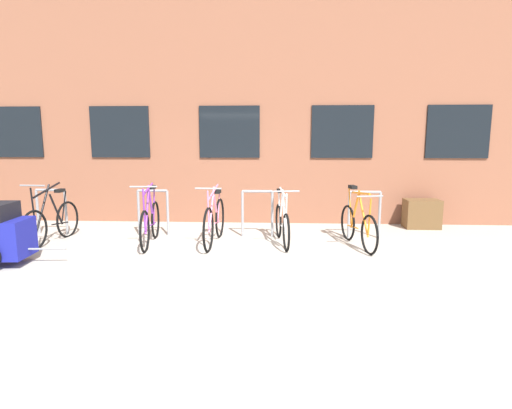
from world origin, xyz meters
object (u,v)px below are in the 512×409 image
object	(u,v)px
bicycle_orange	(358,225)
bicycle_white	(282,223)
planter_box	(422,214)
bicycle_purple	(150,222)
bicycle_pink	(214,221)
bicycle_black	(52,222)

from	to	relation	value
bicycle_orange	bicycle_white	xyz separation A→B (m)	(-1.31, 0.13, -0.01)
planter_box	bicycle_orange	bearing A→B (deg)	-135.99
bicycle_purple	bicycle_orange	bearing A→B (deg)	0.86
bicycle_purple	bicycle_pink	bearing A→B (deg)	5.35
bicycle_white	bicycle_black	bearing A→B (deg)	-177.40
bicycle_orange	planter_box	world-z (taller)	bicycle_orange
bicycle_white	bicycle_purple	distance (m)	2.33
bicycle_pink	bicycle_orange	bearing A→B (deg)	-1.15
bicycle_orange	bicycle_purple	size ratio (longest dim) A/B	0.95
bicycle_black	bicycle_purple	bearing A→B (deg)	0.01
bicycle_white	bicycle_pink	distance (m)	1.20
bicycle_white	planter_box	bearing A→B (deg)	26.02
bicycle_orange	bicycle_black	world-z (taller)	bicycle_black
bicycle_purple	bicycle_black	xyz separation A→B (m)	(-1.78, -0.00, -0.01)
bicycle_black	planter_box	world-z (taller)	bicycle_black
bicycle_purple	bicycle_black	size ratio (longest dim) A/B	1.02
planter_box	bicycle_pink	bearing A→B (deg)	-159.91
bicycle_black	planter_box	distance (m)	7.21
bicycle_pink	bicycle_purple	bearing A→B (deg)	-174.65
bicycle_orange	planter_box	size ratio (longest dim) A/B	2.31
bicycle_white	bicycle_pink	xyz separation A→B (m)	(-1.20, -0.08, 0.04)
bicycle_white	bicycle_purple	bearing A→B (deg)	-175.42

